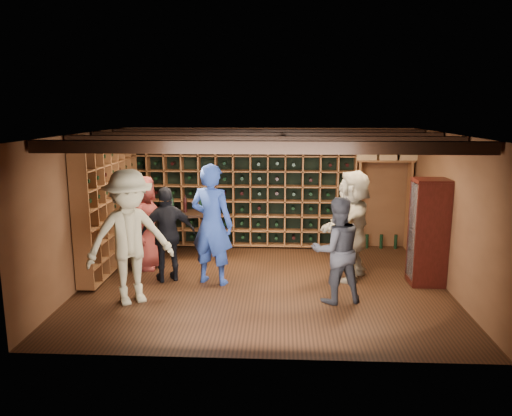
{
  "coord_description": "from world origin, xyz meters",
  "views": [
    {
      "loc": [
        0.27,
        -7.91,
        2.92
      ],
      "look_at": [
        -0.13,
        0.2,
        1.27
      ],
      "focal_mm": 35.0,
      "sensor_mm": 36.0,
      "label": 1
    }
  ],
  "objects_px": {
    "guest_woman_black": "(168,234)",
    "guest_khaki": "(130,237)",
    "man_blue_shirt": "(212,224)",
    "guest_red_floral": "(144,223)",
    "man_grey_suit": "(337,250)",
    "tasting_table": "(188,218)",
    "guest_beige": "(353,225)",
    "display_cabinet": "(428,234)"
  },
  "relations": [
    {
      "from": "man_blue_shirt",
      "to": "guest_khaki",
      "type": "xyz_separation_m",
      "value": [
        -1.11,
        -0.91,
        0.0
      ]
    },
    {
      "from": "man_blue_shirt",
      "to": "guest_red_floral",
      "type": "bearing_deg",
      "value": -9.72
    },
    {
      "from": "guest_khaki",
      "to": "man_grey_suit",
      "type": "bearing_deg",
      "value": -28.94
    },
    {
      "from": "guest_red_floral",
      "to": "guest_woman_black",
      "type": "distance_m",
      "value": 0.87
    },
    {
      "from": "guest_khaki",
      "to": "guest_beige",
      "type": "height_order",
      "value": "guest_khaki"
    },
    {
      "from": "man_blue_shirt",
      "to": "man_grey_suit",
      "type": "xyz_separation_m",
      "value": [
        1.98,
        -0.73,
        -0.2
      ]
    },
    {
      "from": "display_cabinet",
      "to": "guest_khaki",
      "type": "height_order",
      "value": "guest_khaki"
    },
    {
      "from": "man_blue_shirt",
      "to": "guest_woman_black",
      "type": "relative_size",
      "value": 1.25
    },
    {
      "from": "display_cabinet",
      "to": "tasting_table",
      "type": "height_order",
      "value": "display_cabinet"
    },
    {
      "from": "man_grey_suit",
      "to": "guest_khaki",
      "type": "relative_size",
      "value": 0.8
    },
    {
      "from": "display_cabinet",
      "to": "guest_beige",
      "type": "xyz_separation_m",
      "value": [
        -1.21,
        0.22,
        0.09
      ]
    },
    {
      "from": "tasting_table",
      "to": "guest_beige",
      "type": "bearing_deg",
      "value": -27.79
    },
    {
      "from": "man_grey_suit",
      "to": "guest_beige",
      "type": "distance_m",
      "value": 1.15
    },
    {
      "from": "guest_beige",
      "to": "man_grey_suit",
      "type": "bearing_deg",
      "value": 6.06
    },
    {
      "from": "man_blue_shirt",
      "to": "guest_woman_black",
      "type": "distance_m",
      "value": 0.79
    },
    {
      "from": "man_grey_suit",
      "to": "guest_woman_black",
      "type": "relative_size",
      "value": 1.0
    },
    {
      "from": "display_cabinet",
      "to": "man_grey_suit",
      "type": "height_order",
      "value": "display_cabinet"
    },
    {
      "from": "man_blue_shirt",
      "to": "guest_khaki",
      "type": "relative_size",
      "value": 1.0
    },
    {
      "from": "guest_woman_black",
      "to": "tasting_table",
      "type": "distance_m",
      "value": 1.37
    },
    {
      "from": "man_grey_suit",
      "to": "guest_khaki",
      "type": "height_order",
      "value": "guest_khaki"
    },
    {
      "from": "man_grey_suit",
      "to": "guest_woman_black",
      "type": "height_order",
      "value": "same"
    },
    {
      "from": "man_blue_shirt",
      "to": "tasting_table",
      "type": "height_order",
      "value": "man_blue_shirt"
    },
    {
      "from": "guest_red_floral",
      "to": "guest_woman_black",
      "type": "relative_size",
      "value": 1.06
    },
    {
      "from": "man_grey_suit",
      "to": "guest_khaki",
      "type": "xyz_separation_m",
      "value": [
        -3.09,
        -0.18,
        0.2
      ]
    },
    {
      "from": "man_blue_shirt",
      "to": "man_grey_suit",
      "type": "bearing_deg",
      "value": 178.21
    },
    {
      "from": "man_grey_suit",
      "to": "guest_red_floral",
      "type": "bearing_deg",
      "value": -38.1
    },
    {
      "from": "man_grey_suit",
      "to": "guest_red_floral",
      "type": "distance_m",
      "value": 3.63
    },
    {
      "from": "man_blue_shirt",
      "to": "guest_red_floral",
      "type": "xyz_separation_m",
      "value": [
        -1.34,
        0.72,
        -0.15
      ]
    },
    {
      "from": "display_cabinet",
      "to": "guest_woman_black",
      "type": "bearing_deg",
      "value": -179.35
    },
    {
      "from": "guest_beige",
      "to": "guest_khaki",
      "type": "bearing_deg",
      "value": -44.38
    },
    {
      "from": "man_blue_shirt",
      "to": "tasting_table",
      "type": "distance_m",
      "value": 1.61
    },
    {
      "from": "man_blue_shirt",
      "to": "guest_woman_black",
      "type": "bearing_deg",
      "value": 12.65
    },
    {
      "from": "guest_beige",
      "to": "tasting_table",
      "type": "relative_size",
      "value": 1.49
    },
    {
      "from": "display_cabinet",
      "to": "man_grey_suit",
      "type": "xyz_separation_m",
      "value": [
        -1.59,
        -0.86,
        -0.04
      ]
    },
    {
      "from": "guest_khaki",
      "to": "guest_red_floral",
      "type": "bearing_deg",
      "value": 66.02
    },
    {
      "from": "guest_red_floral",
      "to": "guest_beige",
      "type": "distance_m",
      "value": 3.73
    },
    {
      "from": "guest_woman_black",
      "to": "guest_khaki",
      "type": "xyz_separation_m",
      "value": [
        -0.34,
        -0.99,
        0.2
      ]
    },
    {
      "from": "guest_beige",
      "to": "tasting_table",
      "type": "xyz_separation_m",
      "value": [
        -3.04,
        1.1,
        -0.15
      ]
    },
    {
      "from": "guest_beige",
      "to": "man_blue_shirt",
      "type": "bearing_deg",
      "value": -55.9
    },
    {
      "from": "guest_khaki",
      "to": "tasting_table",
      "type": "height_order",
      "value": "guest_khaki"
    },
    {
      "from": "guest_beige",
      "to": "tasting_table",
      "type": "distance_m",
      "value": 3.24
    },
    {
      "from": "guest_beige",
      "to": "tasting_table",
      "type": "height_order",
      "value": "guest_beige"
    }
  ]
}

